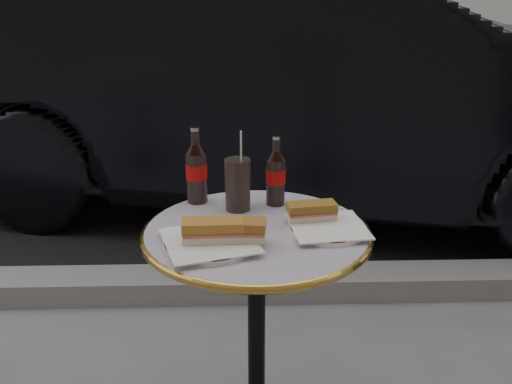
{
  "coord_description": "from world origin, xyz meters",
  "views": [
    {
      "loc": [
        -0.05,
        -1.4,
        1.36
      ],
      "look_at": [
        0.0,
        0.05,
        0.82
      ],
      "focal_mm": 40.0,
      "sensor_mm": 36.0,
      "label": 1
    }
  ],
  "objects_px": {
    "cola_bottle_right": "(276,170)",
    "parked_car": "(304,82)",
    "cola_bottle_left": "(196,165)",
    "cola_glass": "(238,184)",
    "plate_left": "(210,244)",
    "plate_right": "(328,229)",
    "bistro_table": "(257,344)"
  },
  "relations": [
    {
      "from": "cola_glass",
      "to": "parked_car",
      "type": "distance_m",
      "value": 1.98
    },
    {
      "from": "bistro_table",
      "to": "cola_bottle_left",
      "type": "bearing_deg",
      "value": 129.56
    },
    {
      "from": "bistro_table",
      "to": "plate_left",
      "type": "xyz_separation_m",
      "value": [
        -0.12,
        -0.1,
        0.37
      ]
    },
    {
      "from": "bistro_table",
      "to": "parked_car",
      "type": "relative_size",
      "value": 0.15
    },
    {
      "from": "cola_bottle_right",
      "to": "parked_car",
      "type": "height_order",
      "value": "parked_car"
    },
    {
      "from": "plate_left",
      "to": "plate_right",
      "type": "xyz_separation_m",
      "value": [
        0.31,
        0.08,
        -0.0
      ]
    },
    {
      "from": "plate_left",
      "to": "cola_glass",
      "type": "bearing_deg",
      "value": 73.55
    },
    {
      "from": "cola_bottle_right",
      "to": "cola_glass",
      "type": "xyz_separation_m",
      "value": [
        -0.11,
        -0.04,
        -0.03
      ]
    },
    {
      "from": "plate_right",
      "to": "cola_bottle_left",
      "type": "height_order",
      "value": "cola_bottle_left"
    },
    {
      "from": "plate_right",
      "to": "parked_car",
      "type": "height_order",
      "value": "parked_car"
    },
    {
      "from": "plate_right",
      "to": "cola_glass",
      "type": "relative_size",
      "value": 1.34
    },
    {
      "from": "cola_bottle_left",
      "to": "cola_glass",
      "type": "height_order",
      "value": "cola_bottle_left"
    },
    {
      "from": "plate_left",
      "to": "parked_car",
      "type": "relative_size",
      "value": 0.05
    },
    {
      "from": "plate_right",
      "to": "parked_car",
      "type": "distance_m",
      "value": 2.1
    },
    {
      "from": "cola_glass",
      "to": "plate_left",
      "type": "bearing_deg",
      "value": -106.45
    },
    {
      "from": "cola_bottle_right",
      "to": "cola_glass",
      "type": "bearing_deg",
      "value": -160.51
    },
    {
      "from": "cola_bottle_right",
      "to": "parked_car",
      "type": "xyz_separation_m",
      "value": [
        0.29,
        1.9,
        -0.06
      ]
    },
    {
      "from": "bistro_table",
      "to": "plate_right",
      "type": "distance_m",
      "value": 0.42
    },
    {
      "from": "plate_left",
      "to": "cola_glass",
      "type": "height_order",
      "value": "cola_glass"
    },
    {
      "from": "cola_bottle_left",
      "to": "cola_bottle_right",
      "type": "relative_size",
      "value": 1.1
    },
    {
      "from": "cola_glass",
      "to": "parked_car",
      "type": "relative_size",
      "value": 0.03
    },
    {
      "from": "bistro_table",
      "to": "cola_glass",
      "type": "relative_size",
      "value": 4.75
    },
    {
      "from": "cola_bottle_left",
      "to": "parked_car",
      "type": "distance_m",
      "value": 1.94
    },
    {
      "from": "plate_left",
      "to": "cola_glass",
      "type": "relative_size",
      "value": 1.51
    },
    {
      "from": "bistro_table",
      "to": "cola_bottle_left",
      "type": "distance_m",
      "value": 0.55
    },
    {
      "from": "plate_left",
      "to": "cola_bottle_left",
      "type": "relative_size",
      "value": 1.0
    },
    {
      "from": "plate_left",
      "to": "plate_right",
      "type": "height_order",
      "value": "plate_left"
    },
    {
      "from": "bistro_table",
      "to": "plate_right",
      "type": "bearing_deg",
      "value": -5.83
    },
    {
      "from": "bistro_table",
      "to": "plate_left",
      "type": "bearing_deg",
      "value": -140.24
    },
    {
      "from": "cola_bottle_left",
      "to": "cola_glass",
      "type": "distance_m",
      "value": 0.14
    },
    {
      "from": "bistro_table",
      "to": "cola_bottle_left",
      "type": "relative_size",
      "value": 3.16
    },
    {
      "from": "cola_bottle_left",
      "to": "bistro_table",
      "type": "bearing_deg",
      "value": -50.44
    }
  ]
}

